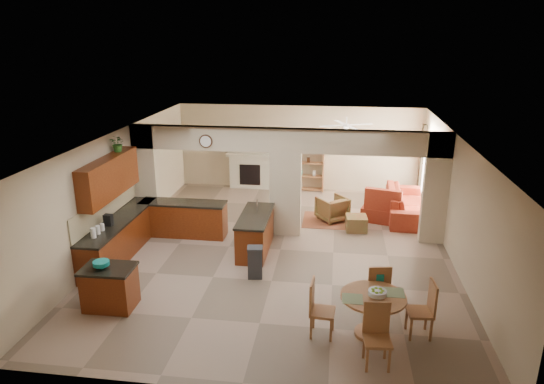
# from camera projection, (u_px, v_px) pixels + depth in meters

# --- Properties ---
(floor) EXTENTS (10.00, 10.00, 0.00)m
(floor) POSITION_uv_depth(u_px,v_px,m) (280.00, 249.00, 11.81)
(floor) COLOR gray
(floor) RESTS_ON ground
(ceiling) EXTENTS (10.00, 10.00, 0.00)m
(ceiling) POSITION_uv_depth(u_px,v_px,m) (281.00, 136.00, 10.94)
(ceiling) COLOR white
(ceiling) RESTS_ON wall_back
(wall_back) EXTENTS (8.00, 0.00, 8.00)m
(wall_back) POSITION_uv_depth(u_px,v_px,m) (299.00, 148.00, 16.09)
(wall_back) COLOR #C0AE8D
(wall_back) RESTS_ON floor
(wall_front) EXTENTS (8.00, 0.00, 8.00)m
(wall_front) POSITION_uv_depth(u_px,v_px,m) (238.00, 309.00, 6.67)
(wall_front) COLOR #C0AE8D
(wall_front) RESTS_ON floor
(wall_left) EXTENTS (0.00, 10.00, 10.00)m
(wall_left) POSITION_uv_depth(u_px,v_px,m) (119.00, 188.00, 11.89)
(wall_left) COLOR #C0AE8D
(wall_left) RESTS_ON floor
(wall_right) EXTENTS (0.00, 10.00, 10.00)m
(wall_right) POSITION_uv_depth(u_px,v_px,m) (458.00, 203.00, 10.86)
(wall_right) COLOR #C0AE8D
(wall_right) RESTS_ON floor
(partition_left_pier) EXTENTS (0.60, 0.25, 2.80)m
(partition_left_pier) POSITION_uv_depth(u_px,v_px,m) (146.00, 177.00, 12.79)
(partition_left_pier) COLOR #C0AE8D
(partition_left_pier) RESTS_ON floor
(partition_center_pier) EXTENTS (0.80, 0.25, 2.20)m
(partition_center_pier) POSITION_uv_depth(u_px,v_px,m) (285.00, 194.00, 12.41)
(partition_center_pier) COLOR #C0AE8D
(partition_center_pier) RESTS_ON floor
(partition_right_pier) EXTENTS (0.60, 0.25, 2.80)m
(partition_right_pier) POSITION_uv_depth(u_px,v_px,m) (436.00, 189.00, 11.84)
(partition_right_pier) COLOR #C0AE8D
(partition_right_pier) RESTS_ON floor
(partition_header) EXTENTS (8.00, 0.25, 0.60)m
(partition_header) POSITION_uv_depth(u_px,v_px,m) (286.00, 140.00, 11.98)
(partition_header) COLOR #C0AE8D
(partition_header) RESTS_ON partition_center_pier
(kitchen_counter) EXTENTS (2.52, 3.29, 1.48)m
(kitchen_counter) POSITION_uv_depth(u_px,v_px,m) (147.00, 229.00, 11.85)
(kitchen_counter) COLOR #441707
(kitchen_counter) RESTS_ON floor
(upper_cabinets) EXTENTS (0.35, 2.40, 0.90)m
(upper_cabinets) POSITION_uv_depth(u_px,v_px,m) (109.00, 177.00, 10.95)
(upper_cabinets) COLOR #441707
(upper_cabinets) RESTS_ON wall_left
(peninsula) EXTENTS (0.70, 1.85, 0.91)m
(peninsula) POSITION_uv_depth(u_px,v_px,m) (255.00, 233.00, 11.64)
(peninsula) COLOR #441707
(peninsula) RESTS_ON floor
(wall_clock) EXTENTS (0.34, 0.03, 0.34)m
(wall_clock) POSITION_uv_depth(u_px,v_px,m) (206.00, 141.00, 12.11)
(wall_clock) COLOR #492A18
(wall_clock) RESTS_ON partition_header
(rug) EXTENTS (1.60, 1.30, 0.01)m
(rug) POSITION_uv_depth(u_px,v_px,m) (332.00, 221.00, 13.63)
(rug) COLOR brown
(rug) RESTS_ON floor
(fireplace) EXTENTS (1.60, 0.35, 1.20)m
(fireplace) POSITION_uv_depth(u_px,v_px,m) (251.00, 170.00, 16.38)
(fireplace) COLOR beige
(fireplace) RESTS_ON floor
(shelving_unit) EXTENTS (1.00, 0.32, 1.80)m
(shelving_unit) POSITION_uv_depth(u_px,v_px,m) (308.00, 164.00, 16.03)
(shelving_unit) COLOR brown
(shelving_unit) RESTS_ON floor
(window_a) EXTENTS (0.02, 0.90, 1.90)m
(window_a) POSITION_uv_depth(u_px,v_px,m) (436.00, 182.00, 13.10)
(window_a) COLOR white
(window_a) RESTS_ON wall_right
(window_b) EXTENTS (0.02, 0.90, 1.90)m
(window_b) POSITION_uv_depth(u_px,v_px,m) (426.00, 166.00, 14.70)
(window_b) COLOR white
(window_b) RESTS_ON wall_right
(glazed_door) EXTENTS (0.02, 0.70, 2.10)m
(glazed_door) POSITION_uv_depth(u_px,v_px,m) (430.00, 178.00, 13.94)
(glazed_door) COLOR white
(glazed_door) RESTS_ON wall_right
(drape_a_left) EXTENTS (0.10, 0.28, 2.30)m
(drape_a_left) POSITION_uv_depth(u_px,v_px,m) (439.00, 188.00, 12.54)
(drape_a_left) COLOR #461F1C
(drape_a_left) RESTS_ON wall_right
(drape_a_right) EXTENTS (0.10, 0.28, 2.30)m
(drape_a_right) POSITION_uv_depth(u_px,v_px,m) (431.00, 176.00, 13.67)
(drape_a_right) COLOR #461F1C
(drape_a_right) RESTS_ON wall_right
(drape_b_left) EXTENTS (0.10, 0.28, 2.30)m
(drape_b_left) POSITION_uv_depth(u_px,v_px,m) (428.00, 171.00, 14.14)
(drape_b_left) COLOR #461F1C
(drape_b_left) RESTS_ON wall_right
(drape_b_right) EXTENTS (0.10, 0.28, 2.30)m
(drape_b_right) POSITION_uv_depth(u_px,v_px,m) (422.00, 161.00, 15.27)
(drape_b_right) COLOR #461F1C
(drape_b_right) RESTS_ON wall_right
(ceiling_fan) EXTENTS (1.00, 1.00, 0.10)m
(ceiling_fan) POSITION_uv_depth(u_px,v_px,m) (346.00, 125.00, 13.65)
(ceiling_fan) COLOR white
(ceiling_fan) RESTS_ON ceiling
(kitchen_island) EXTENTS (0.98, 0.71, 0.84)m
(kitchen_island) POSITION_uv_depth(u_px,v_px,m) (110.00, 287.00, 9.20)
(kitchen_island) COLOR #441707
(kitchen_island) RESTS_ON floor
(teal_bowl) EXTENTS (0.30, 0.30, 0.14)m
(teal_bowl) POSITION_uv_depth(u_px,v_px,m) (101.00, 265.00, 9.02)
(teal_bowl) COLOR teal
(teal_bowl) RESTS_ON kitchen_island
(trash_can) EXTENTS (0.34, 0.30, 0.65)m
(trash_can) POSITION_uv_depth(u_px,v_px,m) (255.00, 263.00, 10.37)
(trash_can) COLOR #2B2B2D
(trash_can) RESTS_ON floor
(dining_table) EXTENTS (1.12, 1.12, 0.77)m
(dining_table) POSITION_uv_depth(u_px,v_px,m) (372.00, 309.00, 8.31)
(dining_table) COLOR brown
(dining_table) RESTS_ON floor
(fruit_bowl) EXTENTS (0.31, 0.31, 0.16)m
(fruit_bowl) POSITION_uv_depth(u_px,v_px,m) (377.00, 294.00, 8.13)
(fruit_bowl) COLOR #7FB827
(fruit_bowl) RESTS_ON dining_table
(sofa) EXTENTS (2.68, 1.13, 0.77)m
(sofa) POSITION_uv_depth(u_px,v_px,m) (406.00, 203.00, 13.87)
(sofa) COLOR maroon
(sofa) RESTS_ON floor
(chaise) EXTENTS (1.18, 1.05, 0.40)m
(chaise) POSITION_uv_depth(u_px,v_px,m) (381.00, 213.00, 13.66)
(chaise) COLOR maroon
(chaise) RESTS_ON floor
(armchair) EXTENTS (1.03, 1.04, 0.68)m
(armchair) POSITION_uv_depth(u_px,v_px,m) (332.00, 209.00, 13.59)
(armchair) COLOR maroon
(armchair) RESTS_ON floor
(ottoman) EXTENTS (0.58, 0.58, 0.39)m
(ottoman) POSITION_uv_depth(u_px,v_px,m) (356.00, 223.00, 12.93)
(ottoman) COLOR maroon
(ottoman) RESTS_ON floor
(plant) EXTENTS (0.41, 0.37, 0.40)m
(plant) POSITION_uv_depth(u_px,v_px,m) (118.00, 143.00, 11.32)
(plant) COLOR #1C4E14
(plant) RESTS_ON upper_cabinets
(chair_north) EXTENTS (0.49, 0.49, 1.02)m
(chair_north) POSITION_uv_depth(u_px,v_px,m) (377.00, 288.00, 8.92)
(chair_north) COLOR brown
(chair_north) RESTS_ON floor
(chair_east) EXTENTS (0.46, 0.46, 1.02)m
(chair_east) POSITION_uv_depth(u_px,v_px,m) (425.00, 307.00, 8.28)
(chair_east) COLOR brown
(chair_east) RESTS_ON floor
(chair_south) EXTENTS (0.46, 0.46, 1.02)m
(chair_south) POSITION_uv_depth(u_px,v_px,m) (377.00, 332.00, 7.60)
(chair_south) COLOR brown
(chair_south) RESTS_ON floor
(chair_west) EXTENTS (0.45, 0.45, 1.02)m
(chair_west) POSITION_uv_depth(u_px,v_px,m) (318.00, 306.00, 8.31)
(chair_west) COLOR brown
(chair_west) RESTS_ON floor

